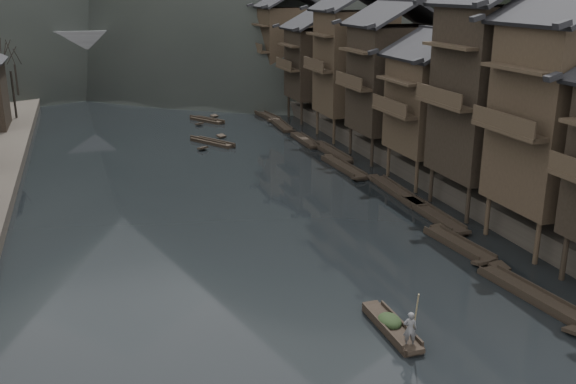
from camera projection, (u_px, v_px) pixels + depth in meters
name	position (u px, v px, depth m)	size (l,w,h in m)	color
water	(280.00, 272.00, 35.59)	(300.00, 300.00, 0.00)	black
right_bank	(449.00, 104.00, 81.79)	(40.00, 200.00, 1.80)	#2D2823
stilt_houses	(406.00, 61.00, 55.23)	(9.00, 67.60, 16.35)	black
moored_sampans	(355.00, 171.00, 54.37)	(3.04, 56.86, 0.47)	black
midriver_boats	(210.00, 131.00, 69.64)	(5.41, 16.63, 0.45)	black
stone_bridge	(143.00, 55.00, 99.30)	(40.00, 6.00, 9.00)	#4C4C4F
hero_sampan	(391.00, 327.00, 29.41)	(1.01, 4.80, 0.43)	black
cargo_heap	(390.00, 314.00, 29.45)	(1.06, 1.38, 0.63)	black
boatman	(410.00, 324.00, 27.57)	(0.59, 0.39, 1.63)	#535355
bamboo_pole	(418.00, 267.00, 26.82)	(0.06, 0.06, 4.14)	#8C7A51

